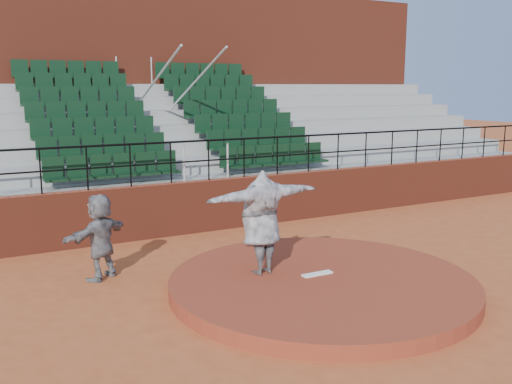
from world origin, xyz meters
TOP-DOWN VIEW (x-y plane):
  - ground at (0.00, 0.00)m, footprint 90.00×90.00m
  - pitchers_mound at (0.00, 0.00)m, footprint 5.50×5.50m
  - pitching_rubber at (0.00, 0.15)m, footprint 0.60×0.15m
  - boundary_wall at (0.00, 5.00)m, footprint 24.00×0.30m
  - wall_railing at (0.00, 5.00)m, footprint 24.04×0.05m
  - seating_deck at (0.00, 8.65)m, footprint 24.00×5.97m
  - press_box_facade at (0.00, 12.60)m, footprint 24.00×3.00m
  - pitcher at (-0.84, 0.74)m, footprint 2.40×0.87m
  - fielder at (-3.33, 2.55)m, footprint 1.55×1.25m

SIDE VIEW (x-z plane):
  - ground at x=0.00m, z-range 0.00..0.00m
  - pitchers_mound at x=0.00m, z-range 0.00..0.25m
  - pitching_rubber at x=0.00m, z-range 0.25..0.28m
  - boundary_wall at x=0.00m, z-range 0.00..1.30m
  - fielder at x=-3.33m, z-range 0.00..1.65m
  - pitcher at x=-0.84m, z-range 0.25..2.16m
  - seating_deck at x=0.00m, z-range -0.87..3.76m
  - wall_railing at x=0.00m, z-range 1.52..2.54m
  - press_box_facade at x=0.00m, z-range 0.00..7.10m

